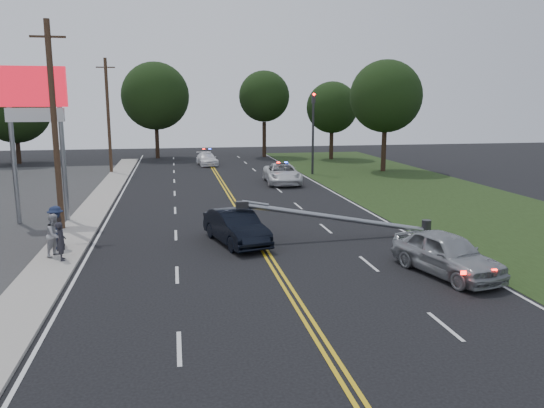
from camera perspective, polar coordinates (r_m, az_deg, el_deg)
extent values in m
plane|color=black|center=(16.55, 3.12, -11.21)|extent=(120.00, 120.00, 0.00)
cube|color=#A39D93|center=(26.07, -20.71, -3.50)|extent=(1.80, 70.00, 0.12)
cube|color=black|center=(30.87, 23.55, -1.66)|extent=(12.00, 80.00, 0.01)
cube|color=gold|center=(25.91, -2.09, -2.99)|extent=(0.36, 80.00, 0.00)
cylinder|color=gray|center=(30.11, -26.04, 4.59)|extent=(0.24, 0.24, 7.00)
cylinder|color=gray|center=(29.56, -21.55, 4.84)|extent=(0.24, 0.24, 7.00)
cube|color=red|center=(29.70, -24.34, 11.44)|extent=(3.20, 0.35, 2.00)
cube|color=white|center=(29.69, -24.13, 8.75)|extent=(2.80, 0.30, 0.70)
cylinder|color=#2D2D30|center=(46.54, 4.43, 7.49)|extent=(0.20, 0.20, 7.00)
cube|color=#2D2D30|center=(46.46, 4.49, 11.31)|extent=(0.28, 0.28, 0.90)
sphere|color=#FF0C07|center=(46.31, 4.54, 11.68)|extent=(0.22, 0.22, 0.22)
cylinder|color=#2D2D30|center=(26.40, 16.26, -2.41)|extent=(0.44, 0.44, 0.70)
cylinder|color=gray|center=(24.60, 7.07, -1.50)|extent=(8.90, 0.24, 1.80)
cube|color=#2D2D30|center=(23.50, -3.24, -0.07)|extent=(0.55, 0.32, 0.30)
cylinder|color=#382619|center=(27.48, -22.34, 7.53)|extent=(0.28, 0.28, 10.00)
cube|color=#382619|center=(27.62, -22.99, 16.24)|extent=(1.60, 0.10, 0.10)
cylinder|color=#382619|center=(49.22, -17.20, 8.97)|extent=(0.28, 0.28, 10.00)
cube|color=#382619|center=(49.29, -17.48, 13.85)|extent=(1.60, 0.10, 0.10)
cylinder|color=black|center=(60.73, -25.65, 5.49)|extent=(0.44, 0.44, 3.30)
sphere|color=black|center=(60.56, -25.96, 9.28)|extent=(7.11, 7.11, 7.11)
cylinder|color=black|center=(61.55, -12.26, 6.70)|extent=(0.44, 0.44, 4.02)
sphere|color=black|center=(61.41, -12.44, 11.28)|extent=(7.46, 7.46, 7.46)
cylinder|color=black|center=(61.71, -0.84, 6.95)|extent=(0.44, 0.44, 4.01)
sphere|color=black|center=(61.57, -0.85, 11.51)|extent=(5.77, 5.77, 5.77)
cylinder|color=black|center=(59.64, 6.40, 6.41)|extent=(0.44, 0.44, 3.30)
sphere|color=black|center=(59.47, 6.48, 10.29)|extent=(5.62, 5.62, 5.62)
cylinder|color=black|center=(49.73, 11.93, 5.73)|extent=(0.44, 0.44, 3.93)
sphere|color=black|center=(49.55, 12.15, 11.26)|extent=(6.47, 6.47, 6.47)
imported|color=black|center=(23.69, -3.88, -2.48)|extent=(2.75, 4.84, 1.51)
imported|color=#929699|center=(20.42, 18.28, -5.10)|extent=(2.95, 4.96, 1.58)
imported|color=silver|center=(41.29, 1.10, 3.28)|extent=(2.90, 5.68, 1.54)
imported|color=white|center=(53.80, -7.01, 4.82)|extent=(2.18, 4.48, 1.25)
imported|color=#26252C|center=(22.33, -21.73, -3.73)|extent=(0.49, 0.63, 1.53)
imported|color=#A5A5A9|center=(23.01, -22.30, -3.09)|extent=(0.97, 1.05, 1.73)
imported|color=#1C2746|center=(24.13, -22.19, -2.34)|extent=(0.80, 1.25, 1.84)
imported|color=#4F423F|center=(24.37, -22.02, -2.37)|extent=(0.50, 1.03, 1.70)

